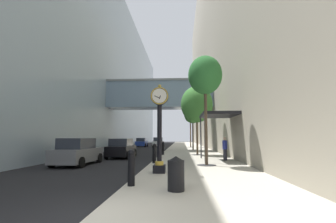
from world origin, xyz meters
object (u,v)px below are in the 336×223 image
at_px(bollard_fourth, 159,150).
at_px(street_tree_mid_far, 193,113).
at_px(street_tree_near, 205,76).
at_px(car_grey_trailing, 78,152).
at_px(street_tree_mid_near, 197,104).
at_px(car_white_far, 158,142).
at_px(bollard_third, 154,153).
at_px(car_black_mid, 122,148).
at_px(car_blue_near, 142,142).
at_px(pedestrian_walking, 225,148).
at_px(street_clock, 159,124).
at_px(trash_bin, 176,173).
at_px(bollard_fifth, 163,148).
at_px(bollard_nearest, 131,167).
at_px(street_tree_far, 190,116).

xyz_separation_m(bollard_fourth, street_tree_mid_far, (3.15, 11.36, 3.96)).
height_order(street_tree_near, car_grey_trailing, street_tree_near).
xyz_separation_m(street_tree_mid_near, car_grey_trailing, (-8.05, -7.01, -3.97)).
distance_m(street_tree_near, car_white_far, 28.77).
relative_size(bollard_third, car_black_mid, 0.29).
bearing_deg(street_tree_mid_near, car_black_mid, -165.23).
xyz_separation_m(bollard_third, car_black_mid, (-3.43, 5.19, 0.02)).
bearing_deg(car_blue_near, car_grey_trailing, -88.92).
relative_size(street_tree_near, pedestrian_walking, 4.01).
bearing_deg(car_white_far, car_blue_near, -178.08).
distance_m(pedestrian_walking, car_blue_near, 26.88).
xyz_separation_m(street_tree_mid_far, car_black_mid, (-6.58, -9.56, -3.95)).
bearing_deg(street_tree_mid_near, street_clock, -102.88).
height_order(bollard_third, car_grey_trailing, car_grey_trailing).
bearing_deg(trash_bin, bollard_fifth, 96.15).
bearing_deg(car_white_far, bollard_nearest, -85.92).
relative_size(trash_bin, car_white_far, 0.24).
relative_size(bollard_fourth, car_white_far, 0.27).
distance_m(street_tree_mid_near, car_white_far, 21.16).
relative_size(trash_bin, pedestrian_walking, 0.65).
bearing_deg(trash_bin, car_blue_near, 101.43).
bearing_deg(bollard_fourth, car_blue_near, 102.97).
bearing_deg(pedestrian_walking, car_white_far, 105.97).
bearing_deg(trash_bin, bollard_nearest, 156.89).
height_order(street_tree_far, pedestrian_walking, street_tree_far).
bearing_deg(street_clock, car_black_mid, 114.38).
height_order(bollard_nearest, trash_bin, bollard_nearest).
bearing_deg(trash_bin, street_tree_near, 76.04).
bearing_deg(street_tree_far, street_clock, -95.34).
xyz_separation_m(car_blue_near, car_black_mid, (1.97, -21.66, 0.03)).
relative_size(trash_bin, car_black_mid, 0.25).
distance_m(bollard_fourth, car_blue_near, 24.08).
height_order(bollard_nearest, bollard_fifth, same).
distance_m(bollard_fifth, street_tree_mid_far, 9.44).
xyz_separation_m(car_black_mid, car_white_far, (1.03, 21.76, 0.02)).
bearing_deg(street_tree_mid_far, street_tree_far, 90.00).
distance_m(bollard_fifth, car_blue_near, 20.79).
bearing_deg(bollard_third, car_grey_trailing, -179.01).
relative_size(bollard_fourth, car_grey_trailing, 0.29).
distance_m(pedestrian_walking, car_grey_trailing, 9.86).
xyz_separation_m(bollard_fourth, pedestrian_walking, (4.75, -1.43, 0.22)).
height_order(street_tree_mid_near, car_blue_near, street_tree_mid_near).
xyz_separation_m(bollard_fourth, street_tree_far, (3.15, 19.18, 4.28)).
relative_size(bollard_nearest, car_blue_near, 0.30).
bearing_deg(car_grey_trailing, bollard_third, 0.99).
bearing_deg(pedestrian_walking, street_tree_mid_far, 97.11).
bearing_deg(street_tree_near, trash_bin, -103.96).
distance_m(street_tree_mid_near, pedestrian_walking, 6.45).
bearing_deg(street_tree_near, car_grey_trailing, 174.23).
xyz_separation_m(street_tree_mid_near, car_black_mid, (-6.58, -1.74, -3.99)).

